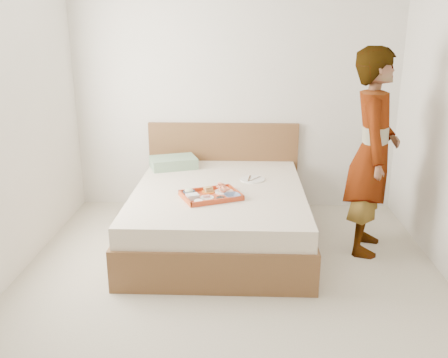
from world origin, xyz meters
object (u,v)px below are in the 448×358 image
at_px(dinner_plate, 252,179).
at_px(person, 373,153).
at_px(bed, 219,215).
at_px(tray, 211,195).

xyz_separation_m(dinner_plate, person, (1.03, -0.37, 0.37)).
height_order(bed, tray, tray).
relative_size(bed, tray, 4.09).
relative_size(bed, person, 1.10).
distance_m(dinner_plate, person, 1.16).
distance_m(tray, person, 1.46).
xyz_separation_m(bed, person, (1.35, -0.11, 0.64)).
bearing_deg(person, tray, 110.98).
xyz_separation_m(tray, person, (1.40, 0.15, 0.35)).
bearing_deg(bed, tray, -102.56).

